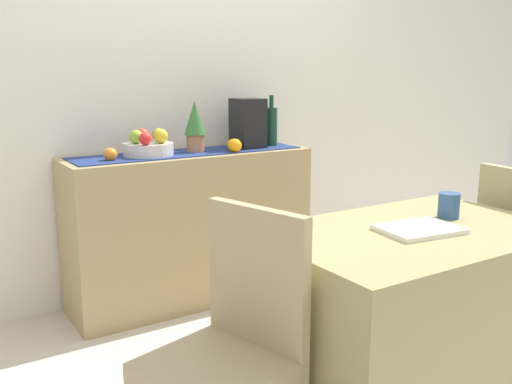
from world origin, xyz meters
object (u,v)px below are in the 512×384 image
fruit_bowl (148,149)px  wine_bottle (271,126)px  dining_table (409,322)px  open_book (419,229)px  sideboard_console (191,227)px  coffee_maker (248,124)px  potted_plant (195,125)px  coffee_cup (449,205)px

fruit_bowl → wine_bottle: (0.79, 0.00, 0.08)m
fruit_bowl → dining_table: size_ratio=0.24×
dining_table → open_book: open_book is taller
sideboard_console → dining_table: 1.48m
fruit_bowl → open_book: bearing=-73.8°
coffee_maker → potted_plant: coffee_maker is taller
wine_bottle → open_book: bearing=-103.4°
wine_bottle → coffee_cup: 1.44m
coffee_maker → sideboard_console: bearing=180.0°
coffee_cup → open_book: bearing=-163.2°
wine_bottle → potted_plant: 0.51m
dining_table → coffee_cup: size_ratio=10.96×
sideboard_console → open_book: bearing=-82.6°
wine_bottle → sideboard_console: bearing=-180.0°
sideboard_console → open_book: 1.54m
open_book → coffee_cup: 0.26m
wine_bottle → coffee_maker: wine_bottle is taller
coffee_cup → fruit_bowl: bearing=115.8°
coffee_cup → potted_plant: bearing=105.9°
potted_plant → open_book: 1.53m
potted_plant → open_book: size_ratio=1.03×
potted_plant → coffee_cup: size_ratio=2.85×
open_book → dining_table: bearing=75.5°
coffee_maker → dining_table: 1.61m
sideboard_console → dining_table: bearing=-82.0°
fruit_bowl → coffee_maker: bearing=0.0°
open_book → wine_bottle: bearing=83.6°
potted_plant → sideboard_console: bearing=180.0°
dining_table → sideboard_console: bearing=98.0°
potted_plant → open_book: (0.16, -1.50, -0.27)m
wine_bottle → open_book: 1.56m
sideboard_console → fruit_bowl: (-0.24, 0.00, 0.47)m
wine_bottle → fruit_bowl: bearing=-180.0°
fruit_bowl → wine_bottle: 0.80m
fruit_bowl → coffee_maker: size_ratio=0.92×
wine_bottle → open_book: wine_bottle is taller
sideboard_console → potted_plant: size_ratio=4.84×
fruit_bowl → dining_table: (0.45, -1.47, -0.53)m
dining_table → coffee_cup: 0.49m
fruit_bowl → open_book: size_ratio=0.96×
coffee_maker → fruit_bowl: bearing=180.0°
sideboard_console → potted_plant: (0.04, -0.00, 0.59)m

